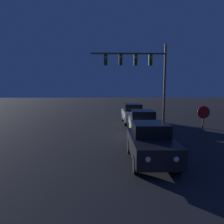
{
  "coord_description": "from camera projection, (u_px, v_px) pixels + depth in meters",
  "views": [
    {
      "loc": [
        -0.39,
        -0.09,
        3.13
      ],
      "look_at": [
        0.0,
        13.47,
        1.52
      ],
      "focal_mm": 35.0,
      "sensor_mm": 36.0,
      "label": 1
    }
  ],
  "objects": [
    {
      "name": "car_near",
      "position": [
        151.0,
        143.0,
        9.0
      ],
      "size": [
        1.76,
        4.0,
        1.62
      ],
      "rotation": [
        0.0,
        0.0,
        3.13
      ],
      "color": "black",
      "rests_on": "ground_plane"
    },
    {
      "name": "car_far",
      "position": [
        133.0,
        114.0,
        18.5
      ],
      "size": [
        1.72,
        3.98,
        1.62
      ],
      "rotation": [
        0.0,
        0.0,
        3.14
      ],
      "color": "#99999E",
      "rests_on": "ground_plane"
    },
    {
      "name": "traffic_signal_mast",
      "position": [
        142.0,
        68.0,
        18.19
      ],
      "size": [
        6.3,
        0.3,
        6.61
      ],
      "color": "brown",
      "rests_on": "ground_plane"
    },
    {
      "name": "stop_sign",
      "position": [
        203.0,
        119.0,
        11.3
      ],
      "size": [
        0.65,
        0.07,
        2.11
      ],
      "color": "brown",
      "rests_on": "ground_plane"
    },
    {
      "name": "car_mid",
      "position": [
        143.0,
        123.0,
        13.63
      ],
      "size": [
        1.92,
        4.06,
        1.62
      ],
      "rotation": [
        0.0,
        0.0,
        3.07
      ],
      "color": "beige",
      "rests_on": "ground_plane"
    }
  ]
}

